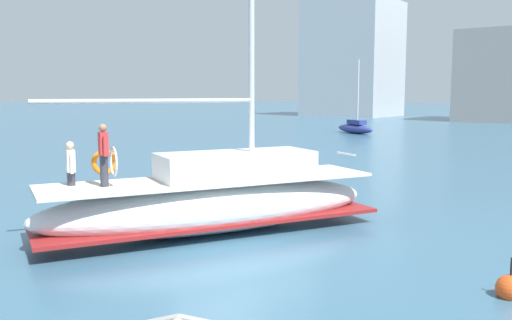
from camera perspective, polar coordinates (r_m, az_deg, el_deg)
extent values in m
plane|color=#38607A|center=(13.65, -2.22, -9.24)|extent=(400.00, 400.00, 0.00)
ellipsoid|color=silver|center=(15.23, -4.53, -4.84)|extent=(6.49, 9.64, 1.40)
cube|color=maroon|center=(15.30, -4.52, -5.99)|extent=(6.43, 9.48, 0.10)
cube|color=beige|center=(15.10, -4.56, -2.09)|extent=(6.10, 9.13, 0.08)
cube|color=silver|center=(15.32, -2.07, -0.47)|extent=(3.46, 4.61, 0.70)
cylinder|color=#B7B7BC|center=(14.38, -10.91, 6.00)|extent=(2.72, 5.19, 0.12)
cylinder|color=silver|center=(17.14, 9.28, 0.64)|extent=(0.83, 0.46, 0.06)
torus|color=orange|center=(15.42, -15.37, -0.21)|extent=(0.44, 0.69, 0.70)
cylinder|color=#33333D|center=(14.24, -15.41, -1.08)|extent=(0.20, 0.20, 0.80)
cube|color=red|center=(14.17, -15.50, 1.65)|extent=(0.38, 0.32, 0.56)
sphere|color=#9E7051|center=(14.14, -15.55, 3.22)|extent=(0.20, 0.20, 0.20)
cylinder|color=red|center=(14.39, -15.66, 1.52)|extent=(0.09, 0.09, 0.50)
cylinder|color=red|center=(13.96, -15.33, 1.37)|extent=(0.09, 0.09, 0.50)
cylinder|color=#33333D|center=(14.70, -18.55, -1.83)|extent=(0.20, 0.20, 0.35)
cube|color=white|center=(14.64, -18.62, -0.07)|extent=(0.38, 0.32, 0.56)
sphere|color=beige|center=(14.60, -18.67, 1.45)|extent=(0.20, 0.20, 0.20)
cylinder|color=white|center=(14.86, -18.72, -0.17)|extent=(0.09, 0.09, 0.50)
cylinder|color=white|center=(14.43, -18.49, -0.36)|extent=(0.09, 0.09, 0.50)
torus|color=silver|center=(14.26, -14.50, -0.14)|extent=(0.70, 0.40, 0.76)
ellipsoid|color=navy|center=(53.17, 10.17, 3.20)|extent=(5.35, 3.82, 0.88)
cube|color=navy|center=(52.90, 10.35, 3.87)|extent=(2.30, 1.81, 0.40)
cylinder|color=silver|center=(52.72, 10.50, 6.92)|extent=(0.14, 0.14, 6.03)
cube|color=#9E9993|center=(8.90, -6.10, -16.09)|extent=(0.55, 0.46, 0.14)
cube|color=#9E9993|center=(8.98, -9.96, -15.93)|extent=(0.55, 0.46, 0.14)
sphere|color=#EA4C19|center=(11.62, 24.77, -11.99)|extent=(0.53, 0.53, 0.53)
cylinder|color=black|center=(11.53, 24.85, -10.58)|extent=(0.04, 0.04, 0.60)
cube|color=#B2B7BC|center=(94.39, 9.95, 10.19)|extent=(13.42, 12.36, 18.66)
cube|color=gray|center=(83.02, 24.96, 7.83)|extent=(11.93, 13.92, 12.05)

